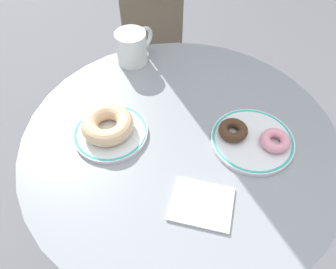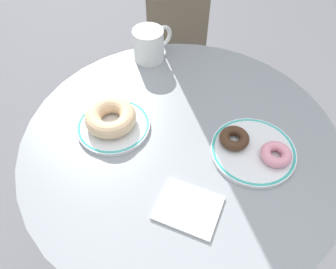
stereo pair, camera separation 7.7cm
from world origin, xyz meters
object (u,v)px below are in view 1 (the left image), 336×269
at_px(plate_left, 111,132).
at_px(donut_pink_frosted, 275,141).
at_px(donut_chocolate, 233,130).
at_px(coffee_mug, 132,47).
at_px(paper_napkin, 202,204).
at_px(donut_glazed, 107,124).
at_px(plate_right, 252,140).
at_px(cafe_table, 178,193).

relative_size(plate_left, donut_pink_frosted, 2.56).
height_order(plate_left, donut_chocolate, donut_chocolate).
height_order(plate_left, coffee_mug, coffee_mug).
height_order(donut_pink_frosted, paper_napkin, donut_pink_frosted).
distance_m(plate_left, coffee_mug, 0.29).
relative_size(donut_glazed, donut_pink_frosted, 1.79).
distance_m(plate_left, donut_pink_frosted, 0.38).
bearing_deg(plate_right, donut_pink_frosted, -6.65).
relative_size(plate_right, donut_pink_frosted, 2.81).
xyz_separation_m(donut_glazed, donut_pink_frosted, (0.39, 0.03, -0.01)).
bearing_deg(donut_pink_frosted, cafe_table, -176.13).
bearing_deg(plate_right, plate_left, -172.91).
xyz_separation_m(cafe_table, coffee_mug, (-0.19, 0.26, 0.31)).
bearing_deg(donut_chocolate, plate_right, -8.38).
bearing_deg(paper_napkin, plate_left, 148.80).
height_order(cafe_table, donut_glazed, donut_glazed).
bearing_deg(donut_pink_frosted, coffee_mug, 148.29).
relative_size(donut_chocolate, coffee_mug, 0.57).
xyz_separation_m(donut_chocolate, coffee_mug, (-0.31, 0.24, 0.02)).
distance_m(plate_right, coffee_mug, 0.43).
distance_m(plate_right, donut_pink_frosted, 0.05).
relative_size(cafe_table, donut_glazed, 6.14).
xyz_separation_m(donut_pink_frosted, paper_napkin, (-0.14, -0.18, -0.02)).
height_order(cafe_table, plate_right, plate_right).
bearing_deg(donut_pink_frosted, donut_chocolate, 172.49).
relative_size(donut_pink_frosted, donut_chocolate, 1.00).
bearing_deg(donut_chocolate, cafe_table, -167.02).
height_order(plate_left, paper_napkin, plate_left).
height_order(donut_chocolate, coffee_mug, coffee_mug).
relative_size(donut_chocolate, paper_napkin, 0.55).
height_order(donut_glazed, paper_napkin, donut_glazed).
relative_size(plate_left, paper_napkin, 1.42).
bearing_deg(plate_right, cafe_table, -173.09).
bearing_deg(donut_pink_frosted, plate_left, -174.64).
distance_m(donut_glazed, donut_chocolate, 0.30).
relative_size(cafe_table, donut_chocolate, 10.99).
bearing_deg(plate_right, donut_glazed, -173.37).
xyz_separation_m(cafe_table, donut_pink_frosted, (0.22, 0.01, 0.29)).
distance_m(donut_chocolate, paper_napkin, 0.20).
xyz_separation_m(plate_left, donut_chocolate, (0.29, 0.05, 0.02)).
distance_m(cafe_table, paper_napkin, 0.32).
distance_m(donut_glazed, paper_napkin, 0.29).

